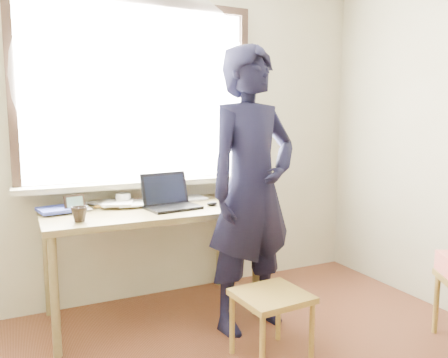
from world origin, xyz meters
name	(u,v)px	position (x,y,z in m)	size (l,w,h in m)	color
room_shell	(295,65)	(-0.02, 0.20, 1.64)	(3.52, 4.02, 2.61)	#BCB798
desk	(151,220)	(-0.24, 1.63, 0.71)	(1.47, 0.73, 0.79)	brown
laptop	(170,200)	(-0.10, 1.60, 0.84)	(0.40, 0.34, 0.24)	black
mug_white	(123,199)	(-0.38, 1.84, 0.83)	(0.11, 0.11, 0.09)	white
mug_dark	(79,214)	(-0.74, 1.43, 0.83)	(0.10, 0.10, 0.09)	black
mouse	(212,204)	(0.20, 1.53, 0.80)	(0.08, 0.06, 0.03)	black
desk_clutter	(94,205)	(-0.59, 1.83, 0.81)	(0.96, 0.46, 0.04)	#C0872D
book_a	(95,205)	(-0.58, 1.86, 0.80)	(0.18, 0.24, 0.02)	white
book_b	(184,199)	(0.10, 1.85, 0.80)	(0.16, 0.22, 0.02)	white
picture_frame	(75,204)	(-0.74, 1.73, 0.84)	(0.14, 0.05, 0.11)	black
work_chair	(271,303)	(0.23, 0.75, 0.34)	(0.42, 0.40, 0.41)	olive
person	(252,190)	(0.33, 1.18, 0.95)	(0.69, 0.45, 1.89)	black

